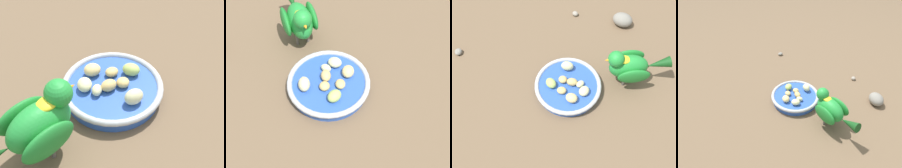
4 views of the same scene
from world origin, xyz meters
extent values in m
plane|color=brown|center=(0.00, 0.00, 0.00)|extent=(4.00, 4.00, 0.00)
cylinder|color=#2D56B7|center=(-0.02, 0.03, 0.01)|extent=(0.18, 0.18, 0.03)
torus|color=#B7BABF|center=(-0.02, 0.03, 0.03)|extent=(0.19, 0.19, 0.01)
ellipsoid|color=beige|center=(-0.07, 0.03, 0.04)|extent=(0.03, 0.04, 0.03)
ellipsoid|color=tan|center=(-0.03, 0.01, 0.03)|extent=(0.03, 0.03, 0.02)
ellipsoid|color=#B2CC66|center=(-0.01, -0.02, 0.04)|extent=(0.04, 0.04, 0.02)
ellipsoid|color=tan|center=(-0.02, 0.04, 0.04)|extent=(0.03, 0.03, 0.02)
ellipsoid|color=beige|center=(-0.02, 0.07, 0.03)|extent=(0.03, 0.03, 0.02)
ellipsoid|color=#E5C67F|center=(0.03, 0.04, 0.04)|extent=(0.04, 0.04, 0.02)
ellipsoid|color=tan|center=(0.01, 0.01, 0.03)|extent=(0.03, 0.03, 0.02)
ellipsoid|color=beige|center=(0.01, 0.08, 0.04)|extent=(0.04, 0.04, 0.02)
cylinder|color=#59544C|center=(-0.04, 0.19, 0.02)|extent=(0.01, 0.01, 0.04)
cylinder|color=#59544C|center=(-0.07, 0.19, 0.02)|extent=(0.01, 0.01, 0.04)
ellipsoid|color=green|center=(-0.06, 0.20, 0.07)|extent=(0.07, 0.12, 0.08)
ellipsoid|color=#1E7F2D|center=(-0.02, 0.21, 0.07)|extent=(0.03, 0.09, 0.06)
ellipsoid|color=#1E7F2D|center=(-0.09, 0.20, 0.07)|extent=(0.03, 0.09, 0.06)
sphere|color=green|center=(-0.05, 0.16, 0.11)|extent=(0.05, 0.05, 0.04)
cone|color=orange|center=(-0.05, 0.14, 0.11)|extent=(0.02, 0.02, 0.02)
ellipsoid|color=yellow|center=(-0.05, 0.18, 0.11)|extent=(0.03, 0.04, 0.01)
camera|label=1|loc=(-0.36, 0.29, 0.45)|focal=51.07mm
camera|label=2|loc=(-0.09, -0.39, 0.59)|focal=48.98mm
camera|label=3|loc=(0.37, 0.04, 0.66)|focal=41.16mm
camera|label=4|loc=(0.30, 0.56, 0.57)|focal=32.22mm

